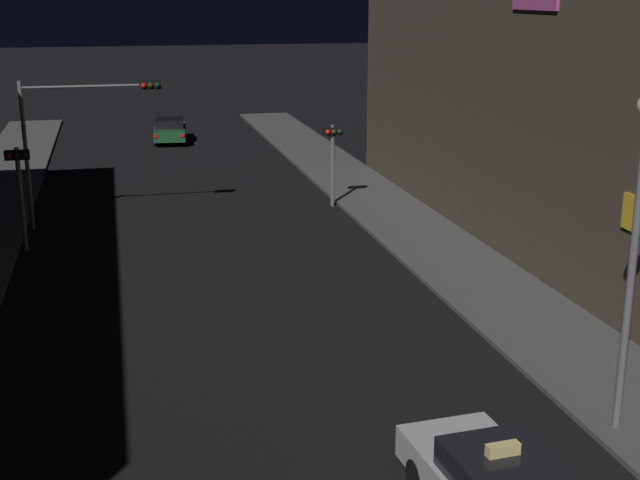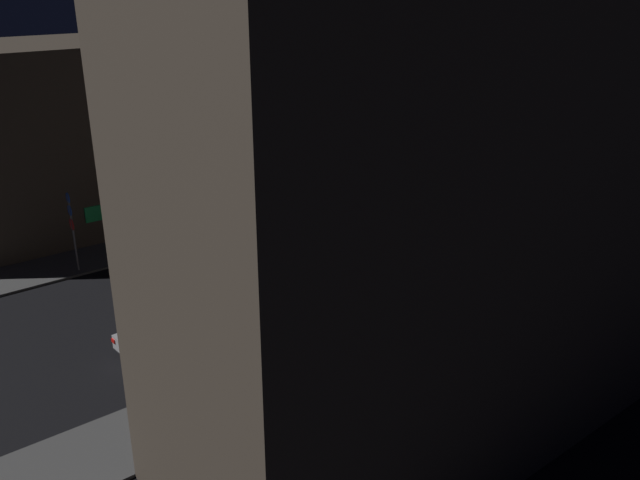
{
  "view_description": "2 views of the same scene",
  "coord_description": "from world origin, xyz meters",
  "px_view_note": "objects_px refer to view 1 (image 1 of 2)",
  "views": [
    {
      "loc": [
        -2.73,
        -0.7,
        8.58
      ],
      "look_at": [
        2.53,
        21.23,
        2.11
      ],
      "focal_mm": 48.47,
      "sensor_mm": 36.0,
      "label": 1
    },
    {
      "loc": [
        26.41,
        0.44,
        14.77
      ],
      "look_at": [
        2.66,
        19.04,
        2.63
      ],
      "focal_mm": 37.71,
      "sensor_mm": 36.0,
      "label": 2
    }
  ],
  "objects_px": {
    "street_lamp_near_block": "(637,222)",
    "traffic_light_overhead": "(78,121)",
    "far_car": "(170,130)",
    "traffic_light_left_kerb": "(19,177)",
    "traffic_light_right_kerb": "(333,148)"
  },
  "relations": [
    {
      "from": "traffic_light_overhead",
      "to": "traffic_light_right_kerb",
      "type": "bearing_deg",
      "value": 5.0
    },
    {
      "from": "street_lamp_near_block",
      "to": "far_car",
      "type": "bearing_deg",
      "value": 99.44
    },
    {
      "from": "street_lamp_near_block",
      "to": "traffic_light_overhead",
      "type": "bearing_deg",
      "value": 119.38
    },
    {
      "from": "traffic_light_overhead",
      "to": "street_lamp_near_block",
      "type": "relative_size",
      "value": 0.82
    },
    {
      "from": "traffic_light_right_kerb",
      "to": "street_lamp_near_block",
      "type": "height_order",
      "value": "street_lamp_near_block"
    },
    {
      "from": "far_car",
      "to": "traffic_light_right_kerb",
      "type": "distance_m",
      "value": 18.67
    },
    {
      "from": "far_car",
      "to": "street_lamp_near_block",
      "type": "height_order",
      "value": "street_lamp_near_block"
    },
    {
      "from": "traffic_light_right_kerb",
      "to": "traffic_light_overhead",
      "type": "bearing_deg",
      "value": -175.0
    },
    {
      "from": "far_car",
      "to": "traffic_light_right_kerb",
      "type": "relative_size",
      "value": 1.35
    },
    {
      "from": "traffic_light_right_kerb",
      "to": "traffic_light_left_kerb",
      "type": "bearing_deg",
      "value": -161.82
    },
    {
      "from": "traffic_light_right_kerb",
      "to": "far_car",
      "type": "bearing_deg",
      "value": 107.05
    },
    {
      "from": "traffic_light_left_kerb",
      "to": "street_lamp_near_block",
      "type": "distance_m",
      "value": 20.64
    },
    {
      "from": "far_car",
      "to": "traffic_light_right_kerb",
      "type": "xyz_separation_m",
      "value": [
        5.45,
        -17.78,
        1.72
      ]
    },
    {
      "from": "far_car",
      "to": "street_lamp_near_block",
      "type": "bearing_deg",
      "value": -80.56
    },
    {
      "from": "traffic_light_left_kerb",
      "to": "traffic_light_right_kerb",
      "type": "xyz_separation_m",
      "value": [
        11.91,
        3.91,
        -0.14
      ]
    }
  ]
}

